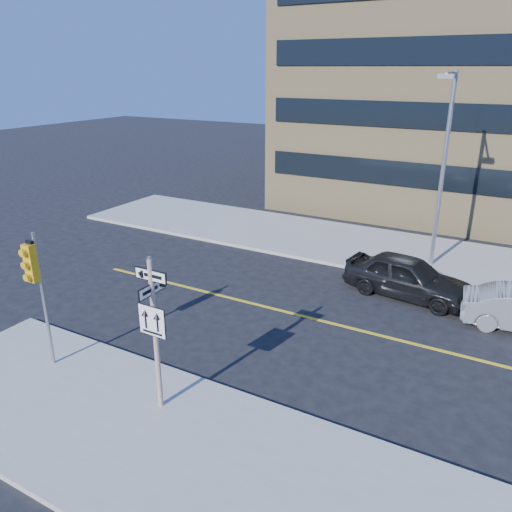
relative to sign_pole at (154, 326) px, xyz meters
The scene contains 6 objects.
ground 3.50m from the sign_pole, 90.00° to the left, with size 120.00×120.00×0.00m, color black.
sign_pole is the anchor object (origin of this frame).
traffic_signal 4.05m from the sign_pole, behind, with size 0.32×0.45×4.00m.
parked_car_a 10.79m from the sign_pole, 69.35° to the left, with size 4.74×1.91×1.61m, color black.
streetlight_a 14.05m from the sign_pole, 73.23° to the left, with size 0.55×2.25×8.00m.
building_brick 28.36m from the sign_pole, 85.84° to the left, with size 18.00×18.00×18.00m, color tan.
Camera 1 is at (7.30, -10.53, 8.22)m, focal length 35.00 mm.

